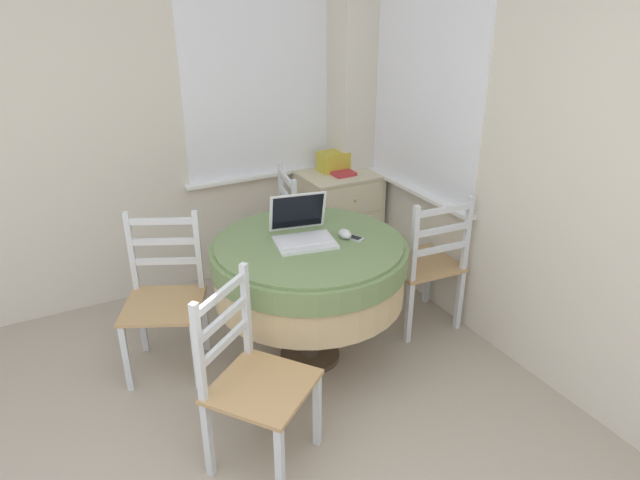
{
  "coord_description": "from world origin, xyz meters",
  "views": [
    {
      "loc": [
        -0.16,
        -1.02,
        2.12
      ],
      "look_at": [
        1.29,
        1.69,
        0.7
      ],
      "focal_mm": 32.0,
      "sensor_mm": 36.0,
      "label": 1
    }
  ],
  "objects_px": {
    "computer_mouse": "(345,234)",
    "book_on_cabinet": "(341,172)",
    "dining_chair_camera_near": "(253,381)",
    "round_dining_table": "(309,266)",
    "storage_box": "(333,161)",
    "laptop": "(302,231)",
    "dining_chair_left_flank": "(165,299)",
    "corner_cabinet": "(338,220)",
    "cell_phone": "(355,238)",
    "dining_chair_near_back_window": "(269,238)",
    "dining_chair_near_right_window": "(425,264)"
  },
  "relations": [
    {
      "from": "computer_mouse",
      "to": "book_on_cabinet",
      "type": "xyz_separation_m",
      "value": [
        0.56,
        1.01,
        -0.01
      ]
    },
    {
      "from": "dining_chair_camera_near",
      "to": "round_dining_table",
      "type": "bearing_deg",
      "value": 44.7
    },
    {
      "from": "round_dining_table",
      "to": "storage_box",
      "type": "distance_m",
      "value": 1.31
    },
    {
      "from": "storage_box",
      "to": "laptop",
      "type": "bearing_deg",
      "value": -127.03
    },
    {
      "from": "round_dining_table",
      "to": "book_on_cabinet",
      "type": "height_order",
      "value": "book_on_cabinet"
    },
    {
      "from": "computer_mouse",
      "to": "storage_box",
      "type": "distance_m",
      "value": 1.23
    },
    {
      "from": "dining_chair_camera_near",
      "to": "dining_chair_left_flank",
      "type": "distance_m",
      "value": 0.93
    },
    {
      "from": "computer_mouse",
      "to": "corner_cabinet",
      "type": "bearing_deg",
      "value": 61.79
    },
    {
      "from": "computer_mouse",
      "to": "corner_cabinet",
      "type": "distance_m",
      "value": 1.25
    },
    {
      "from": "storage_box",
      "to": "book_on_cabinet",
      "type": "distance_m",
      "value": 0.11
    },
    {
      "from": "laptop",
      "to": "storage_box",
      "type": "distance_m",
      "value": 1.28
    },
    {
      "from": "cell_phone",
      "to": "dining_chair_near_back_window",
      "type": "bearing_deg",
      "value": 98.76
    },
    {
      "from": "dining_chair_near_back_window",
      "to": "dining_chair_left_flank",
      "type": "bearing_deg",
      "value": -150.83
    },
    {
      "from": "round_dining_table",
      "to": "storage_box",
      "type": "xyz_separation_m",
      "value": [
        0.75,
        1.05,
        0.23
      ]
    },
    {
      "from": "dining_chair_near_right_window",
      "to": "book_on_cabinet",
      "type": "bearing_deg",
      "value": 93.82
    },
    {
      "from": "computer_mouse",
      "to": "dining_chair_left_flank",
      "type": "distance_m",
      "value": 1.09
    },
    {
      "from": "corner_cabinet",
      "to": "computer_mouse",
      "type": "bearing_deg",
      "value": -118.21
    },
    {
      "from": "dining_chair_near_back_window",
      "to": "book_on_cabinet",
      "type": "xyz_separation_m",
      "value": [
        0.66,
        0.14,
        0.35
      ]
    },
    {
      "from": "laptop",
      "to": "dining_chair_camera_near",
      "type": "bearing_deg",
      "value": -132.53
    },
    {
      "from": "round_dining_table",
      "to": "laptop",
      "type": "relative_size",
      "value": 2.94
    },
    {
      "from": "computer_mouse",
      "to": "dining_chair_near_back_window",
      "type": "bearing_deg",
      "value": 96.45
    },
    {
      "from": "corner_cabinet",
      "to": "dining_chair_near_back_window",
      "type": "bearing_deg",
      "value": -165.4
    },
    {
      "from": "cell_phone",
      "to": "dining_chair_camera_near",
      "type": "bearing_deg",
      "value": -149.48
    },
    {
      "from": "round_dining_table",
      "to": "dining_chair_left_flank",
      "type": "height_order",
      "value": "dining_chair_left_flank"
    },
    {
      "from": "corner_cabinet",
      "to": "storage_box",
      "type": "height_order",
      "value": "storage_box"
    },
    {
      "from": "storage_box",
      "to": "corner_cabinet",
      "type": "bearing_deg",
      "value": -77.23
    },
    {
      "from": "dining_chair_camera_near",
      "to": "dining_chair_left_flank",
      "type": "relative_size",
      "value": 1.0
    },
    {
      "from": "dining_chair_near_back_window",
      "to": "dining_chair_left_flank",
      "type": "distance_m",
      "value": 0.98
    },
    {
      "from": "computer_mouse",
      "to": "dining_chair_near_right_window",
      "type": "distance_m",
      "value": 0.72
    },
    {
      "from": "laptop",
      "to": "dining_chair_near_back_window",
      "type": "xyz_separation_m",
      "value": [
        0.12,
        0.78,
        -0.39
      ]
    },
    {
      "from": "dining_chair_left_flank",
      "to": "dining_chair_camera_near",
      "type": "bearing_deg",
      "value": -79.53
    },
    {
      "from": "laptop",
      "to": "dining_chair_near_back_window",
      "type": "bearing_deg",
      "value": 80.94
    },
    {
      "from": "dining_chair_left_flank",
      "to": "book_on_cabinet",
      "type": "xyz_separation_m",
      "value": [
        1.51,
        0.62,
        0.35
      ]
    },
    {
      "from": "cell_phone",
      "to": "storage_box",
      "type": "bearing_deg",
      "value": 66.25
    },
    {
      "from": "computer_mouse",
      "to": "dining_chair_left_flank",
      "type": "bearing_deg",
      "value": 157.65
    },
    {
      "from": "dining_chair_camera_near",
      "to": "laptop",
      "type": "bearing_deg",
      "value": 47.47
    },
    {
      "from": "dining_chair_near_back_window",
      "to": "dining_chair_left_flank",
      "type": "height_order",
      "value": "same"
    },
    {
      "from": "cell_phone",
      "to": "dining_chair_left_flank",
      "type": "distance_m",
      "value": 1.14
    },
    {
      "from": "round_dining_table",
      "to": "computer_mouse",
      "type": "bearing_deg",
      "value": -14.73
    },
    {
      "from": "dining_chair_near_right_window",
      "to": "dining_chair_camera_near",
      "type": "relative_size",
      "value": 1.0
    },
    {
      "from": "dining_chair_near_right_window",
      "to": "book_on_cabinet",
      "type": "distance_m",
      "value": 1.04
    },
    {
      "from": "dining_chair_near_back_window",
      "to": "dining_chair_near_right_window",
      "type": "distance_m",
      "value": 1.11
    },
    {
      "from": "dining_chair_left_flank",
      "to": "computer_mouse",
      "type": "bearing_deg",
      "value": -22.35
    },
    {
      "from": "corner_cabinet",
      "to": "book_on_cabinet",
      "type": "height_order",
      "value": "book_on_cabinet"
    },
    {
      "from": "laptop",
      "to": "storage_box",
      "type": "xyz_separation_m",
      "value": [
        0.77,
        1.02,
        0.02
      ]
    },
    {
      "from": "storage_box",
      "to": "book_on_cabinet",
      "type": "relative_size",
      "value": 1.06
    },
    {
      "from": "dining_chair_camera_near",
      "to": "book_on_cabinet",
      "type": "distance_m",
      "value": 2.07
    },
    {
      "from": "dining_chair_near_right_window",
      "to": "computer_mouse",
      "type": "bearing_deg",
      "value": -176.79
    },
    {
      "from": "laptop",
      "to": "cell_phone",
      "type": "distance_m",
      "value": 0.3
    },
    {
      "from": "cell_phone",
      "to": "corner_cabinet",
      "type": "height_order",
      "value": "cell_phone"
    }
  ]
}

